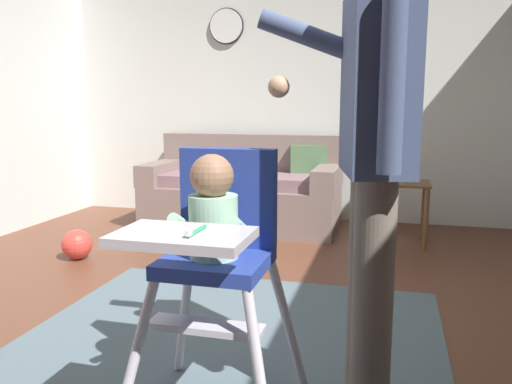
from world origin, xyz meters
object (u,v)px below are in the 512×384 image
Objects in this scene: couch at (245,191)px; high_chair at (216,235)px; adult_standing at (373,159)px; side_table at (404,199)px; wall_clock at (226,26)px; toy_ball at (77,244)px; sippy_cup at (407,176)px.

couch is 3.12m from high_chair.
side_table is at bearing -105.30° from adult_standing.
side_table is at bearing -23.93° from wall_clock.
side_table reaches higher than toy_ball.
wall_clock is at bearing -76.15° from adult_standing.
couch reaches higher than side_table.
adult_standing is at bearing 101.28° from high_chair.
high_chair is at bearing -104.80° from sippy_cup.
sippy_cup is (0.19, 2.59, -0.39)m from adult_standing.
high_chair is 0.58× the size of adult_standing.
couch is at bearing 167.93° from side_table.
toy_ball is 2.61m from side_table.
sippy_cup is at bearing 78.06° from couch.
adult_standing reaches higher than sippy_cup.
adult_standing reaches higher than toy_ball.
toy_ball is (-1.67, 1.62, -0.58)m from high_chair.
high_chair reaches higher than sippy_cup.
side_table is at bearing 77.93° from couch.
sippy_cup is at bearing 24.30° from toy_ball.
wall_clock is at bearing -162.57° from high_chair.
adult_standing is 7.53× the size of toy_ball.
wall_clock is at bearing 156.27° from sippy_cup.
side_table is 2.48m from wall_clock.
side_table is at bearing 24.45° from toy_ball.
toy_ball is at bearing -155.70° from sippy_cup.
high_chair is at bearing -72.77° from wall_clock.
couch is at bearing -55.91° from wall_clock.
toy_ball is 2.65m from sippy_cup.
wall_clock is at bearing 156.07° from side_table.
adult_standing reaches higher than high_chair.
adult_standing is (1.28, -2.90, 0.63)m from couch.
couch is 1.06× the size of adult_standing.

